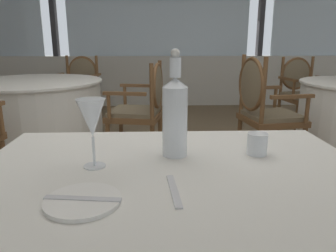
% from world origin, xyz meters
% --- Properties ---
extents(ground_plane, '(14.16, 14.16, 0.00)m').
position_xyz_m(ground_plane, '(0.00, 0.00, 0.00)').
color(ground_plane, '#756047').
extents(window_wall_far, '(10.90, 0.14, 2.72)m').
position_xyz_m(window_wall_far, '(0.00, 3.62, 1.09)').
color(window_wall_far, beige).
rests_on(window_wall_far, ground_plane).
extents(side_plate, '(0.18, 0.18, 0.01)m').
position_xyz_m(side_plate, '(-0.22, -1.25, 0.74)').
color(side_plate, white).
rests_on(side_plate, foreground_table).
extents(butter_knife, '(0.18, 0.04, 0.00)m').
position_xyz_m(butter_knife, '(-0.22, -1.25, 0.74)').
color(butter_knife, silver).
rests_on(butter_knife, foreground_table).
extents(dinner_fork, '(0.03, 0.18, 0.00)m').
position_xyz_m(dinner_fork, '(-0.01, -1.20, 0.74)').
color(dinner_fork, silver).
rests_on(dinner_fork, foreground_table).
extents(water_bottle, '(0.08, 0.08, 0.34)m').
position_xyz_m(water_bottle, '(0.01, -0.94, 0.87)').
color(water_bottle, white).
rests_on(water_bottle, foreground_table).
extents(wine_glass, '(0.08, 0.08, 0.20)m').
position_xyz_m(wine_glass, '(-0.23, -1.03, 0.88)').
color(wine_glass, white).
rests_on(wine_glass, foreground_table).
extents(water_tumbler, '(0.06, 0.06, 0.07)m').
position_xyz_m(water_tumbler, '(0.28, -0.95, 0.77)').
color(water_tumbler, white).
rests_on(water_tumbler, foreground_table).
extents(background_table_0, '(1.31, 1.31, 0.73)m').
position_xyz_m(background_table_0, '(-1.23, 1.13, 0.37)').
color(background_table_0, silver).
rests_on(background_table_0, ground_plane).
extents(dining_chair_0_0, '(0.59, 0.54, 0.91)m').
position_xyz_m(dining_chair_0_0, '(-1.03, 2.18, 0.54)').
color(dining_chair_0_0, brown).
rests_on(dining_chair_0_0, ground_plane).
extents(dining_chair_0_3, '(0.54, 0.59, 0.92)m').
position_xyz_m(dining_chair_0_3, '(-0.17, 0.93, 0.54)').
color(dining_chair_0_3, brown).
rests_on(dining_chair_0_3, ground_plane).
extents(dining_chair_1_0, '(0.53, 0.59, 0.98)m').
position_xyz_m(dining_chair_1_0, '(0.86, 0.72, 0.57)').
color(dining_chair_1_0, brown).
rests_on(dining_chair_1_0, ground_plane).
extents(dining_chair_1_3, '(0.59, 0.53, 0.91)m').
position_xyz_m(dining_chair_1_3, '(1.71, 1.87, 0.53)').
color(dining_chair_1_3, brown).
rests_on(dining_chair_1_3, ground_plane).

